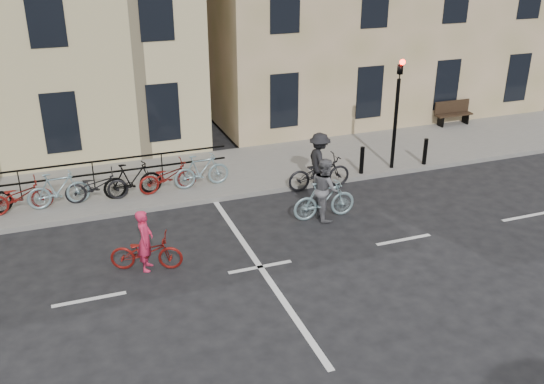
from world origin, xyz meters
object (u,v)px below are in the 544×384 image
object	(u,v)px
cyclist_dark	(319,167)
bench	(453,112)
traffic_light	(397,100)
cyclist_pink	(146,249)
cyclist_grey	(325,194)

from	to	relation	value
cyclist_dark	bench	bearing A→B (deg)	-62.63
traffic_light	cyclist_dark	world-z (taller)	traffic_light
bench	cyclist_dark	xyz separation A→B (m)	(-7.68, -3.83, 0.04)
bench	cyclist_pink	distance (m)	15.19
traffic_light	bench	xyz separation A→B (m)	(4.80, 3.39, -1.78)
traffic_light	cyclist_grey	distance (m)	4.67
bench	cyclist_grey	xyz separation A→B (m)	(-8.41, -5.80, 0.05)
cyclist_pink	cyclist_grey	distance (m)	5.26
bench	cyclist_pink	size ratio (longest dim) A/B	0.88
bench	cyclist_dark	size ratio (longest dim) A/B	0.78
bench	cyclist_grey	bearing A→B (deg)	-145.43
traffic_light	cyclist_dark	bearing A→B (deg)	-171.30
cyclist_dark	cyclist_grey	bearing A→B (deg)	160.38
cyclist_grey	cyclist_pink	bearing A→B (deg)	102.75
traffic_light	cyclist_pink	size ratio (longest dim) A/B	2.14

